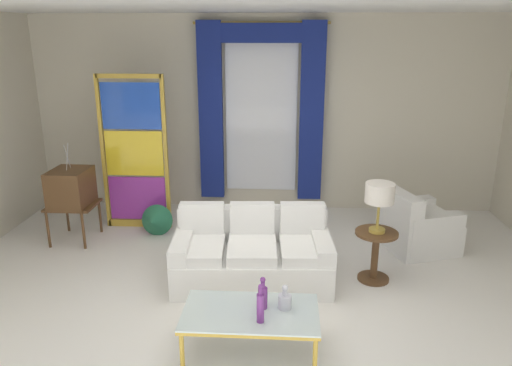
# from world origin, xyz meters

# --- Properties ---
(ground_plane) EXTENTS (16.00, 16.00, 0.00)m
(ground_plane) POSITION_xyz_m (0.00, 0.00, 0.00)
(ground_plane) COLOR white
(wall_rear) EXTENTS (8.00, 0.12, 3.00)m
(wall_rear) POSITION_xyz_m (0.00, 3.06, 1.50)
(wall_rear) COLOR beige
(wall_rear) RESTS_ON ground
(ceiling_slab) EXTENTS (8.00, 7.60, 0.04)m
(ceiling_slab) POSITION_xyz_m (0.00, 0.80, 3.02)
(ceiling_slab) COLOR white
(curtained_window) EXTENTS (2.00, 0.17, 2.70)m
(curtained_window) POSITION_xyz_m (-0.06, 2.89, 1.74)
(curtained_window) COLOR white
(curtained_window) RESTS_ON ground
(couch_white_long) EXTENTS (1.81, 1.03, 0.86)m
(couch_white_long) POSITION_xyz_m (-0.03, 0.55, 0.30)
(couch_white_long) COLOR white
(couch_white_long) RESTS_ON ground
(coffee_table) EXTENTS (1.19, 0.66, 0.41)m
(coffee_table) POSITION_xyz_m (0.06, -0.81, 0.37)
(coffee_table) COLOR silver
(coffee_table) RESTS_ON ground
(bottle_blue_decanter) EXTENTS (0.06, 0.06, 0.35)m
(bottle_blue_decanter) POSITION_xyz_m (0.15, -0.96, 0.55)
(bottle_blue_decanter) COLOR #753384
(bottle_blue_decanter) RESTS_ON coffee_table
(bottle_crystal_tall) EXTENTS (0.12, 0.12, 0.23)m
(bottle_crystal_tall) POSITION_xyz_m (0.35, -0.73, 0.49)
(bottle_crystal_tall) COLOR silver
(bottle_crystal_tall) RESTS_ON coffee_table
(bottle_amber_squat) EXTENTS (0.08, 0.08, 0.30)m
(bottle_amber_squat) POSITION_xyz_m (0.16, -0.74, 0.53)
(bottle_amber_squat) COLOR #753384
(bottle_amber_squat) RESTS_ON coffee_table
(vintage_tv) EXTENTS (0.62, 0.60, 1.35)m
(vintage_tv) POSITION_xyz_m (-2.53, 1.50, 0.73)
(vintage_tv) COLOR brown
(vintage_tv) RESTS_ON ground
(armchair_white) EXTENTS (1.03, 1.02, 0.80)m
(armchair_white) POSITION_xyz_m (2.04, 1.50, 0.29)
(armchair_white) COLOR white
(armchair_white) RESTS_ON ground
(stained_glass_divider) EXTENTS (0.95, 0.05, 2.20)m
(stained_glass_divider) POSITION_xyz_m (-1.79, 2.02, 1.06)
(stained_glass_divider) COLOR gold
(stained_glass_divider) RESTS_ON ground
(peacock_figurine) EXTENTS (0.44, 0.60, 0.50)m
(peacock_figurine) POSITION_xyz_m (-1.46, 1.66, 0.22)
(peacock_figurine) COLOR beige
(peacock_figurine) RESTS_ON ground
(round_side_table) EXTENTS (0.48, 0.48, 0.59)m
(round_side_table) POSITION_xyz_m (1.37, 0.61, 0.36)
(round_side_table) COLOR brown
(round_side_table) RESTS_ON ground
(table_lamp_brass) EXTENTS (0.32, 0.32, 0.57)m
(table_lamp_brass) POSITION_xyz_m (1.37, 0.61, 1.03)
(table_lamp_brass) COLOR #B29338
(table_lamp_brass) RESTS_ON round_side_table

